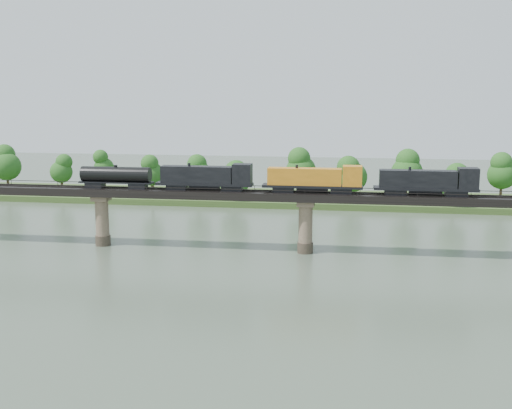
# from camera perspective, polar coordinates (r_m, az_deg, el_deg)

# --- Properties ---
(ground) EXTENTS (400.00, 400.00, 0.00)m
(ground) POSITION_cam_1_polar(r_m,az_deg,el_deg) (93.16, 3.03, -8.91)
(ground) COLOR #3A4838
(ground) RESTS_ON ground
(far_bank) EXTENTS (300.00, 24.00, 1.60)m
(far_bank) POSITION_cam_1_polar(r_m,az_deg,el_deg) (175.34, 5.69, 0.47)
(far_bank) COLOR #304A1D
(far_bank) RESTS_ON ground
(bridge) EXTENTS (236.00, 30.00, 11.50)m
(bridge) POSITION_cam_1_polar(r_m,az_deg,el_deg) (120.54, 4.42, -1.77)
(bridge) COLOR #473A2D
(bridge) RESTS_ON ground
(bridge_superstructure) EXTENTS (220.00, 4.90, 0.75)m
(bridge_superstructure) POSITION_cam_1_polar(r_m,az_deg,el_deg) (119.37, 4.46, 1.20)
(bridge_superstructure) COLOR black
(bridge_superstructure) RESTS_ON bridge
(far_treeline) EXTENTS (289.06, 17.54, 13.60)m
(far_treeline) POSITION_cam_1_polar(r_m,az_deg,el_deg) (170.31, 2.90, 2.95)
(far_treeline) COLOR #382619
(far_treeline) RESTS_ON far_bank
(freight_train) EXTENTS (74.92, 2.92, 5.16)m
(freight_train) POSITION_cam_1_polar(r_m,az_deg,el_deg) (119.55, 1.85, 2.29)
(freight_train) COLOR black
(freight_train) RESTS_ON bridge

